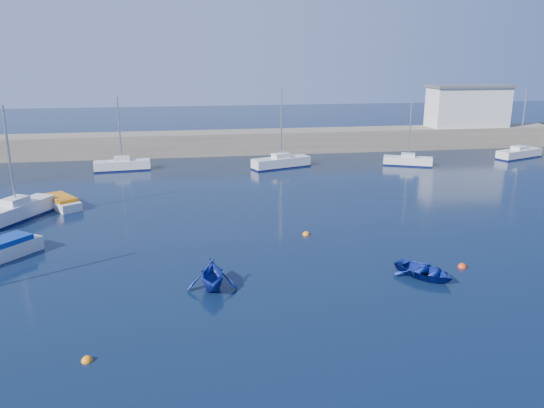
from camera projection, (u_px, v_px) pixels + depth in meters
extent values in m
plane|color=#0B1932|center=(351.00, 350.00, 21.63)|extent=(220.00, 220.00, 0.00)
cube|color=#796E5C|center=(238.00, 142.00, 64.98)|extent=(96.00, 4.50, 2.60)
cube|color=silver|center=(468.00, 107.00, 68.62)|extent=(10.00, 4.00, 5.00)
cube|color=silver|center=(17.00, 212.00, 38.67)|extent=(4.45, 6.26, 1.16)
cylinder|color=#B7BABC|center=(9.00, 156.00, 37.55)|extent=(0.17, 0.17, 7.10)
cube|color=silver|center=(122.00, 165.00, 55.21)|extent=(5.79, 2.18, 1.03)
cylinder|color=#B7BABC|center=(119.00, 129.00, 54.19)|extent=(0.15, 0.15, 6.50)
cube|color=silver|center=(281.00, 163.00, 56.52)|extent=(6.60, 3.82, 1.08)
cylinder|color=#B7BABC|center=(281.00, 123.00, 55.39)|extent=(0.16, 0.16, 7.33)
cube|color=silver|center=(408.00, 161.00, 57.69)|extent=(5.28, 3.41, 0.95)
cylinder|color=#B7BABC|center=(410.00, 130.00, 56.76)|extent=(0.14, 0.14, 5.91)
cube|color=silver|center=(519.00, 154.00, 61.87)|extent=(6.35, 3.80, 1.00)
cylinder|color=#B7BABC|center=(523.00, 119.00, 60.78)|extent=(0.14, 0.14, 7.06)
cube|color=silver|center=(1.00, 252.00, 31.22)|extent=(4.19, 4.68, 0.83)
cube|color=silver|center=(61.00, 203.00, 41.83)|extent=(3.78, 4.55, 0.67)
cube|color=orange|center=(60.00, 197.00, 41.71)|extent=(3.10, 3.59, 0.25)
imported|color=#152996|center=(425.00, 271.00, 28.61)|extent=(3.84, 4.10, 0.69)
imported|color=#152996|center=(212.00, 274.00, 27.12)|extent=(2.71, 3.09, 1.57)
sphere|color=orange|center=(87.00, 361.00, 20.81)|extent=(0.45, 0.45, 0.45)
sphere|color=red|center=(462.00, 267.00, 30.01)|extent=(0.50, 0.50, 0.50)
sphere|color=orange|center=(306.00, 235.00, 35.45)|extent=(0.48, 0.48, 0.48)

